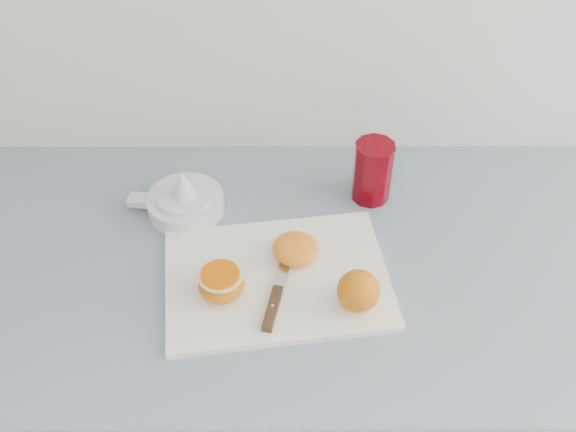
{
  "coord_description": "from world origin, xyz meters",
  "views": [
    {
      "loc": [
        0.02,
        0.96,
        1.69
      ],
      "look_at": [
        0.02,
        1.72,
        0.96
      ],
      "focal_mm": 40.0,
      "sensor_mm": 36.0,
      "label": 1
    }
  ],
  "objects_px": {
    "cutting_board": "(277,278)",
    "counter": "(270,392)",
    "half_orange": "(221,283)",
    "citrus_juicer": "(184,200)",
    "red_tumbler": "(372,173)"
  },
  "relations": [
    {
      "from": "cutting_board",
      "to": "counter",
      "type": "bearing_deg",
      "value": 110.98
    },
    {
      "from": "half_orange",
      "to": "citrus_juicer",
      "type": "xyz_separation_m",
      "value": [
        -0.08,
        0.2,
        -0.01
      ]
    },
    {
      "from": "half_orange",
      "to": "citrus_juicer",
      "type": "distance_m",
      "value": 0.22
    },
    {
      "from": "citrus_juicer",
      "to": "red_tumbler",
      "type": "bearing_deg",
      "value": 6.66
    },
    {
      "from": "half_orange",
      "to": "red_tumbler",
      "type": "relative_size",
      "value": 0.61
    },
    {
      "from": "counter",
      "to": "cutting_board",
      "type": "xyz_separation_m",
      "value": [
        0.02,
        -0.06,
        0.45
      ]
    },
    {
      "from": "cutting_board",
      "to": "half_orange",
      "type": "distance_m",
      "value": 0.1
    },
    {
      "from": "red_tumbler",
      "to": "counter",
      "type": "bearing_deg",
      "value": -142.49
    },
    {
      "from": "half_orange",
      "to": "citrus_juicer",
      "type": "height_order",
      "value": "citrus_juicer"
    },
    {
      "from": "red_tumbler",
      "to": "citrus_juicer",
      "type": "bearing_deg",
      "value": -173.34
    },
    {
      "from": "counter",
      "to": "half_orange",
      "type": "xyz_separation_m",
      "value": [
        -0.06,
        -0.09,
        0.48
      ]
    },
    {
      "from": "counter",
      "to": "citrus_juicer",
      "type": "distance_m",
      "value": 0.5
    },
    {
      "from": "cutting_board",
      "to": "red_tumbler",
      "type": "bearing_deg",
      "value": 50.42
    },
    {
      "from": "counter",
      "to": "red_tumbler",
      "type": "bearing_deg",
      "value": 37.51
    },
    {
      "from": "counter",
      "to": "half_orange",
      "type": "height_order",
      "value": "half_orange"
    }
  ]
}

